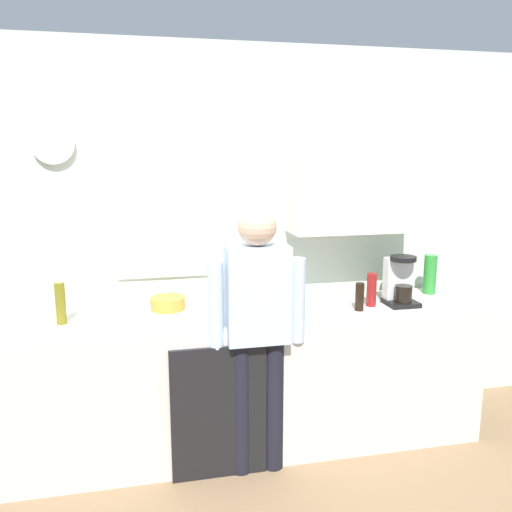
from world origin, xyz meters
name	(u,v)px	position (x,y,z in m)	size (l,w,h in m)	color
ground_plane	(257,468)	(0.00, 0.00, 0.00)	(8.00, 8.00, 0.00)	#8C6D4C
kitchen_counter	(247,379)	(0.00, 0.30, 0.45)	(3.03, 0.64, 0.90)	beige
dishwasher_panel	(219,413)	(-0.23, -0.03, 0.41)	(0.56, 0.02, 0.81)	black
back_wall_assembly	(248,232)	(0.09, 0.70, 1.36)	(4.63, 0.42, 2.60)	silver
coffee_maker	(400,283)	(1.03, 0.27, 1.05)	(0.20, 0.20, 0.33)	black
bottle_olive_oil	(61,303)	(-1.11, 0.32, 1.03)	(0.06, 0.06, 0.25)	olive
bottle_red_vinegar	(371,290)	(0.83, 0.27, 1.01)	(0.06, 0.06, 0.22)	maroon
bottle_dark_sauce	(360,297)	(0.71, 0.19, 0.99)	(0.06, 0.06, 0.18)	black
bottle_amber_beer	(259,291)	(0.10, 0.38, 1.02)	(0.06, 0.06, 0.23)	brown
bottle_clear_soda	(430,274)	(1.37, 0.47, 1.04)	(0.09, 0.09, 0.28)	#2D8C33
cup_white_mug	(247,296)	(0.04, 0.50, 0.95)	(0.08, 0.08, 0.10)	white
mixing_bowl	(168,303)	(-0.48, 0.48, 0.94)	(0.22, 0.22, 0.08)	orange
potted_plant	(395,276)	(1.12, 0.52, 1.03)	(0.15, 0.15, 0.23)	#9E5638
person_at_sink	(257,320)	(0.00, 0.00, 0.95)	(0.57, 0.22, 1.60)	black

